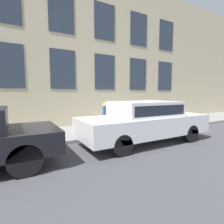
% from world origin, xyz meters
% --- Properties ---
extents(ground_plane, '(80.00, 80.00, 0.00)m').
position_xyz_m(ground_plane, '(0.00, 0.00, 0.00)').
color(ground_plane, '#47474C').
extents(sidewalk, '(3.08, 60.00, 0.13)m').
position_xyz_m(sidewalk, '(1.54, 0.00, 0.06)').
color(sidewalk, gray).
rests_on(sidewalk, ground_plane).
extents(building_facade, '(0.33, 40.00, 8.83)m').
position_xyz_m(building_facade, '(3.23, 0.00, 4.42)').
color(building_facade, '#C6B793').
rests_on(building_facade, ground_plane).
extents(fire_hydrant, '(0.33, 0.45, 0.84)m').
position_xyz_m(fire_hydrant, '(0.47, 0.59, 0.56)').
color(fire_hydrant, gray).
rests_on(fire_hydrant, sidewalk).
extents(person, '(0.33, 0.22, 1.35)m').
position_xyz_m(person, '(0.67, 1.24, 0.94)').
color(person, navy).
rests_on(person, sidewalk).
extents(parked_car_white_near, '(1.95, 5.17, 1.59)m').
position_xyz_m(parked_car_white_near, '(-1.15, 0.42, 0.88)').
color(parked_car_white_near, black).
rests_on(parked_car_white_near, ground_plane).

